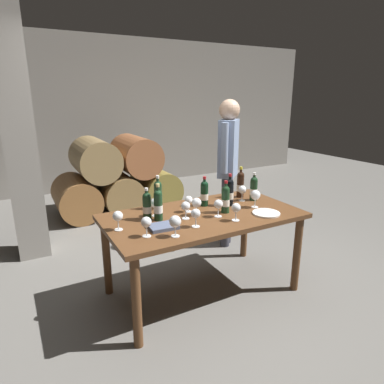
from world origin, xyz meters
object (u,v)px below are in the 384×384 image
object	(u,v)px
wine_bottle_3	(147,206)
wine_bottle_7	(158,205)
wine_glass_5	(146,223)
wine_glass_11	(218,205)
wine_bottle_5	(254,188)
wine_glass_7	(236,208)
dining_table	(203,224)
wine_glass_10	(196,214)
wine_glass_4	(186,207)
sommelier_presenting	(228,160)
wine_bottle_1	(204,193)
wine_bottle_6	(226,199)
tasting_notebook	(163,227)
wine_glass_3	(118,217)
wine_glass_1	(175,222)
wine_glass_8	(189,201)
wine_glass_2	(197,203)
wine_glass_6	(155,203)
wine_bottle_0	(158,195)
wine_glass_0	(255,195)
wine_glass_9	(242,190)
serving_plate	(266,213)
wine_bottle_2	(240,184)

from	to	relation	value
wine_bottle_3	wine_bottle_7	distance (m)	0.10
wine_glass_5	wine_glass_11	distance (m)	0.69
wine_bottle_5	wine_glass_7	xyz separation A→B (m)	(-0.48, -0.38, -0.01)
dining_table	wine_glass_10	xyz separation A→B (m)	(-0.20, -0.22, 0.20)
wine_bottle_7	wine_glass_4	size ratio (longest dim) A/B	2.06
dining_table	wine_glass_7	size ratio (longest dim) A/B	11.22
sommelier_presenting	wine_bottle_7	bearing A→B (deg)	-149.32
wine_glass_4	sommelier_presenting	bearing A→B (deg)	39.00
wine_bottle_1	wine_bottle_7	distance (m)	0.54
wine_bottle_6	wine_glass_10	distance (m)	0.43
wine_bottle_3	wine_bottle_7	size ratio (longest dim) A/B	0.87
wine_glass_11	wine_glass_4	bearing A→B (deg)	161.51
wine_glass_11	tasting_notebook	size ratio (longest dim) A/B	0.69
wine_glass_3	wine_glass_7	size ratio (longest dim) A/B	1.01
wine_glass_1	wine_glass_8	size ratio (longest dim) A/B	1.10
wine_glass_2	wine_glass_10	distance (m)	0.26
wine_glass_5	sommelier_presenting	world-z (taller)	sommelier_presenting
wine_glass_6	sommelier_presenting	distance (m)	1.31
tasting_notebook	wine_bottle_5	bearing A→B (deg)	15.56
dining_table	wine_glass_4	world-z (taller)	wine_glass_4
wine_bottle_0	wine_glass_11	distance (m)	0.57
dining_table	wine_glass_10	size ratio (longest dim) A/B	11.39
wine_bottle_5	wine_glass_11	world-z (taller)	wine_bottle_5
wine_bottle_5	wine_glass_0	distance (m)	0.22
wine_glass_4	wine_glass_6	bearing A→B (deg)	136.82
wine_glass_3	wine_glass_10	distance (m)	0.60
wine_bottle_3	wine_glass_0	bearing A→B (deg)	-11.13
wine_glass_0	wine_glass_9	size ratio (longest dim) A/B	1.08
wine_bottle_1	wine_glass_2	size ratio (longest dim) A/B	1.77
wine_bottle_7	wine_glass_11	xyz separation A→B (m)	(0.48, -0.17, -0.03)
wine_bottle_1	wine_bottle_3	bearing A→B (deg)	-172.86
wine_bottle_5	wine_glass_5	world-z (taller)	wine_bottle_5
wine_glass_1	wine_glass_8	bearing A→B (deg)	51.41
wine_glass_11	wine_bottle_5	bearing A→B (deg)	22.00
wine_glass_0	tasting_notebook	world-z (taller)	wine_glass_0
wine_bottle_7	sommelier_presenting	size ratio (longest dim) A/B	0.18
wine_bottle_5	wine_glass_10	xyz separation A→B (m)	(-0.84, -0.33, -0.02)
wine_glass_1	wine_glass_7	world-z (taller)	wine_glass_1
wine_glass_9	wine_bottle_6	bearing A→B (deg)	-149.08
wine_bottle_1	wine_glass_11	size ratio (longest dim) A/B	1.84
wine_glass_3	wine_glass_7	xyz separation A→B (m)	(0.91, -0.27, -0.00)
wine_bottle_3	wine_glass_4	distance (m)	0.32
wine_bottle_0	serving_plate	size ratio (longest dim) A/B	1.29
wine_bottle_0	wine_glass_2	world-z (taller)	wine_bottle_0
wine_bottle_2	wine_bottle_7	distance (m)	1.01
wine_bottle_3	wine_glass_5	xyz separation A→B (m)	(-0.14, -0.33, -0.01)
wine_bottle_0	wine_bottle_2	size ratio (longest dim) A/B	0.99
wine_bottle_2	wine_bottle_7	bearing A→B (deg)	-168.44
wine_bottle_1	wine_glass_1	size ratio (longest dim) A/B	1.73
wine_bottle_0	wine_glass_5	bearing A→B (deg)	-121.13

